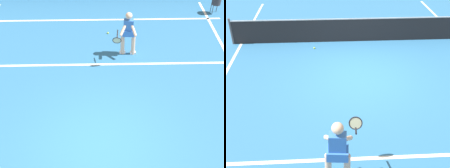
{
  "view_description": "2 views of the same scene",
  "coord_description": "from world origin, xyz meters",
  "views": [
    {
      "loc": [
        -0.2,
        5.08,
        6.22
      ],
      "look_at": [
        -0.37,
        -1.5,
        0.77
      ],
      "focal_mm": 51.22,
      "sensor_mm": 36.0,
      "label": 1
    },
    {
      "loc": [
        -1.18,
        -7.9,
        4.78
      ],
      "look_at": [
        -0.83,
        -1.78,
        0.89
      ],
      "focal_mm": 46.52,
      "sensor_mm": 36.0,
      "label": 2
    }
  ],
  "objects": [
    {
      "name": "tennis_player",
      "position": [
        -0.96,
        -4.04,
        0.85
      ],
      "size": [
        0.83,
        0.92,
        1.55
      ],
      "color": "beige",
      "rests_on": "ground"
    },
    {
      "name": "ball_hopper",
      "position": [
        -4.76,
        -6.97,
        0.55
      ],
      "size": [
        0.36,
        0.36,
        0.74
      ],
      "color": "#333338",
      "rests_on": "ground"
    },
    {
      "name": "ground_plane",
      "position": [
        0.0,
        0.0,
        0.0
      ],
      "size": [
        23.42,
        23.42,
        0.0
      ],
      "primitive_type": "plane",
      "color": "teal"
    },
    {
      "name": "tennis_ball_near",
      "position": [
        -0.32,
        -5.42,
        0.03
      ],
      "size": [
        0.07,
        0.07,
        0.07
      ],
      "primitive_type": "sphere",
      "color": "#D1E533",
      "rests_on": "ground"
    },
    {
      "name": "service_line_marking",
      "position": [
        0.0,
        -3.45,
        0.0
      ],
      "size": [
        8.79,
        0.1,
        0.01
      ],
      "primitive_type": "cube",
      "color": "white",
      "rests_on": "ground"
    },
    {
      "name": "baseline_marking",
      "position": [
        0.0,
        -6.51,
        0.0
      ],
      "size": [
        9.79,
        0.1,
        0.01
      ],
      "primitive_type": "cube",
      "color": "white",
      "rests_on": "ground"
    }
  ]
}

